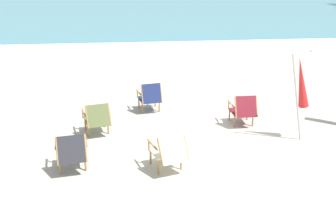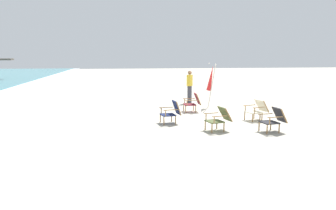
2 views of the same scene
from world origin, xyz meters
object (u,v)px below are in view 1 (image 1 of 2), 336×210
beach_chair_front_left (97,118)px  beach_chair_mid_center (150,96)px  umbrella_furled_red (301,83)px  beach_chair_front_right (72,151)px  beach_chair_back_left (243,109)px  beach_chair_back_right (169,151)px

beach_chair_front_left → beach_chair_mid_center: (1.31, 1.38, 0.01)m
beach_chair_front_left → umbrella_furled_red: size_ratio=0.42×
beach_chair_front_right → umbrella_furled_red: umbrella_furled_red is taller
beach_chair_front_left → umbrella_furled_red: (4.41, -0.83, 0.93)m
beach_chair_mid_center → umbrella_furled_red: (3.10, -2.22, 0.92)m
beach_chair_front_right → beach_chair_mid_center: 3.50m
beach_chair_back_left → umbrella_furled_red: 1.63m
beach_chair_back_left → umbrella_furled_red: umbrella_furled_red is taller
beach_chair_back_right → umbrella_furled_red: (2.96, 1.05, 0.93)m
beach_chair_front_left → beach_chair_mid_center: bearing=46.6°
beach_chair_front_right → beach_chair_back_right: (1.83, -0.19, -0.00)m
umbrella_furled_red → beach_chair_front_right: bearing=-169.8°
beach_chair_back_left → beach_chair_back_right: (-2.05, -2.04, -0.01)m
beach_chair_front_right → beach_chair_back_left: beach_chair_back_left is taller
umbrella_furled_red → beach_chair_mid_center: bearing=144.5°
beach_chair_back_right → beach_chair_mid_center: bearing=92.6°
beach_chair_back_left → beach_chair_mid_center: beach_chair_mid_center is taller
beach_chair_front_left → beach_chair_mid_center: 1.90m
beach_chair_back_left → beach_chair_back_right: size_ratio=0.89×
beach_chair_front_right → umbrella_furled_red: bearing=10.2°
beach_chair_mid_center → umbrella_furled_red: 3.92m
beach_chair_front_left → beach_chair_mid_center: beach_chair_mid_center is taller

